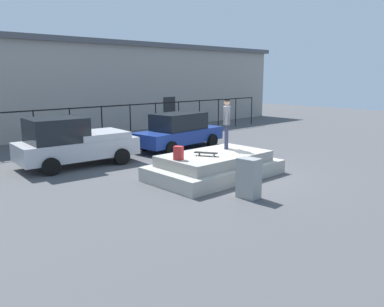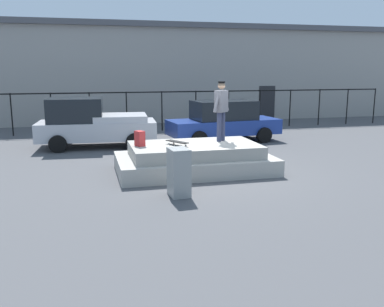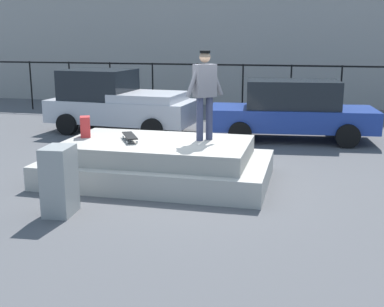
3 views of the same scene
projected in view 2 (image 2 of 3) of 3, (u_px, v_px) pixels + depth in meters
name	position (u px, v px, depth m)	size (l,w,h in m)	color
ground_plane	(214.00, 171.00, 12.55)	(60.00, 60.00, 0.00)	#4C4C4F
concrete_ledge	(194.00, 159.00, 12.48)	(4.52, 2.63, 0.83)	#ADA89E
skateboarder	(221.00, 107.00, 12.71)	(0.70, 0.63, 1.80)	#2D334C
skateboard	(177.00, 142.00, 12.13)	(0.56, 0.78, 0.12)	black
backpack	(140.00, 139.00, 12.01)	(0.28, 0.20, 0.43)	red
car_silver_pickup_near	(93.00, 123.00, 16.30)	(4.58, 2.38, 1.90)	#B7B7BC
car_blue_sedan_mid	(224.00, 121.00, 17.53)	(4.76, 2.33, 1.70)	navy
utility_box	(179.00, 172.00, 10.03)	(0.44, 0.60, 1.15)	gray
fence_row	(162.00, 104.00, 20.57)	(24.06, 0.06, 1.93)	black
warehouse_building	(141.00, 72.00, 27.28)	(35.00, 9.21, 5.51)	gray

